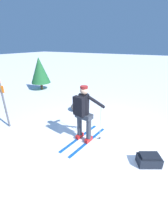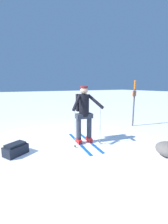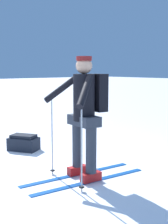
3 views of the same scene
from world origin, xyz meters
name	(u,v)px [view 1 (image 1 of 3)]	position (x,y,z in m)	size (l,w,h in m)	color
ground_plane	(102,142)	(0.00, 0.00, 0.00)	(80.00, 80.00, 0.00)	white
skier	(84,112)	(0.20, -0.53, 0.98)	(1.88, 0.99, 1.73)	#144C9E
dropped_backpack	(149,160)	(0.30, 1.40, 0.14)	(0.57, 0.65, 0.31)	black
trail_marker	(2,96)	(0.81, -3.32, 1.17)	(0.07, 0.24, 1.96)	#4C4C51
rock_boulder	(78,106)	(-1.68, -1.92, 0.18)	(0.66, 0.56, 0.36)	#5B5651
pine_tree	(40,70)	(-3.38, -5.76, 1.23)	(1.21, 1.21, 2.02)	#4C331E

